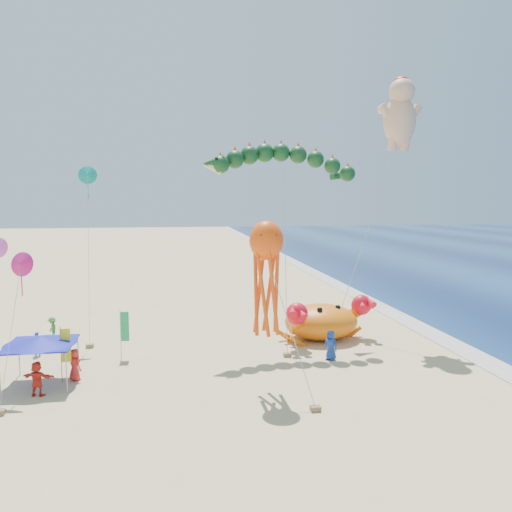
# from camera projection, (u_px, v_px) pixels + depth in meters

# --- Properties ---
(ground) EXTENTS (320.00, 320.00, 0.00)m
(ground) POSITION_uv_depth(u_px,v_px,m) (292.00, 361.00, 31.37)
(ground) COLOR #D1B784
(ground) RESTS_ON ground
(foam_strip) EXTENTS (320.00, 320.00, 0.00)m
(foam_strip) POSITION_uv_depth(u_px,v_px,m) (467.00, 352.00, 33.29)
(foam_strip) COLOR silver
(foam_strip) RESTS_ON ground
(crab_inflatable) EXTENTS (7.26, 6.01, 3.18)m
(crab_inflatable) POSITION_uv_depth(u_px,v_px,m) (321.00, 320.00, 36.24)
(crab_inflatable) COLOR orange
(crab_inflatable) RESTS_ON ground
(dragon_kite) EXTENTS (11.20, 5.87, 13.68)m
(dragon_kite) POSITION_uv_depth(u_px,v_px,m) (281.00, 166.00, 34.73)
(dragon_kite) COLOR #0F3818
(dragon_kite) RESTS_ON ground
(cherub_kite) EXTENTS (6.17, 2.13, 19.00)m
(cherub_kite) POSITION_uv_depth(u_px,v_px,m) (400.00, 112.00, 36.32)
(cherub_kite) COLOR #EBB28F
(cherub_kite) RESTS_ON ground
(octopus_kite) EXTENTS (2.97, 4.25, 9.04)m
(octopus_kite) POSITION_uv_depth(u_px,v_px,m) (266.00, 269.00, 26.17)
(octopus_kite) COLOR #FF4E0D
(octopus_kite) RESTS_ON ground
(canopy_blue) EXTENTS (3.87, 3.87, 2.71)m
(canopy_blue) POSITION_uv_depth(u_px,v_px,m) (40.00, 341.00, 27.30)
(canopy_blue) COLOR gray
(canopy_blue) RESTS_ON ground
(feather_flags) EXTENTS (9.24, 4.12, 3.20)m
(feather_flags) POSITION_uv_depth(u_px,v_px,m) (40.00, 341.00, 28.67)
(feather_flags) COLOR gray
(feather_flags) RESTS_ON ground
(beachgoers) EXTENTS (22.44, 11.79, 1.89)m
(beachgoers) POSITION_uv_depth(u_px,v_px,m) (93.00, 353.00, 30.23)
(beachgoers) COLOR red
(beachgoers) RESTS_ON ground
(small_kites) EXTENTS (6.32, 13.42, 12.57)m
(small_kites) POSITION_uv_depth(u_px,v_px,m) (39.00, 239.00, 30.82)
(small_kites) COLOR #0D8F83
(small_kites) RESTS_ON ground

